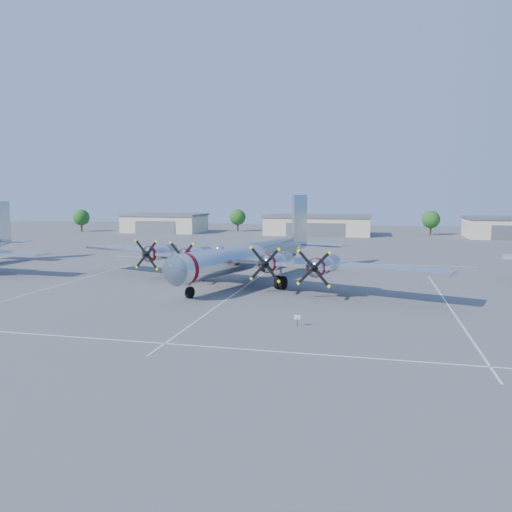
% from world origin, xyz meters
% --- Properties ---
extents(ground, '(260.00, 260.00, 0.00)m').
position_xyz_m(ground, '(0.00, 0.00, 0.00)').
color(ground, '#555558').
rests_on(ground, ground).
extents(parking_lines, '(60.00, 50.08, 0.01)m').
position_xyz_m(parking_lines, '(0.00, -1.75, 0.01)').
color(parking_lines, silver).
rests_on(parking_lines, ground).
extents(hangar_west, '(22.60, 14.60, 5.40)m').
position_xyz_m(hangar_west, '(-45.00, 81.96, 2.71)').
color(hangar_west, beige).
rests_on(hangar_west, ground).
extents(hangar_center, '(28.60, 14.60, 5.40)m').
position_xyz_m(hangar_center, '(0.00, 81.96, 2.71)').
color(hangar_center, beige).
rests_on(hangar_center, ground).
extents(hangar_east, '(20.60, 14.60, 5.40)m').
position_xyz_m(hangar_east, '(48.00, 81.96, 2.71)').
color(hangar_east, beige).
rests_on(hangar_east, ground).
extents(tree_far_west, '(4.80, 4.80, 6.64)m').
position_xyz_m(tree_far_west, '(-70.00, 78.00, 4.22)').
color(tree_far_west, '#382619').
rests_on(tree_far_west, ground).
extents(tree_west, '(4.80, 4.80, 6.64)m').
position_xyz_m(tree_west, '(-25.00, 90.00, 4.22)').
color(tree_west, '#382619').
rests_on(tree_west, ground).
extents(tree_east, '(4.80, 4.80, 6.64)m').
position_xyz_m(tree_east, '(30.00, 88.00, 4.22)').
color(tree_east, '#382619').
rests_on(tree_east, ground).
extents(main_bomber_b29, '(56.92, 47.00, 10.83)m').
position_xyz_m(main_bomber_b29, '(-0.39, 4.56, 0.00)').
color(main_bomber_b29, silver).
rests_on(main_bomber_b29, ground).
extents(info_placard, '(0.50, 0.07, 0.95)m').
position_xyz_m(info_placard, '(8.70, -15.02, 0.67)').
color(info_placard, black).
rests_on(info_placard, ground).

